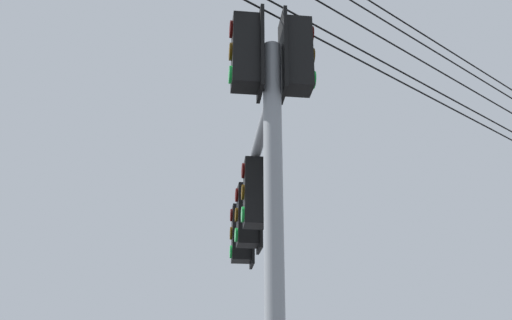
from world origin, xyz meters
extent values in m
cylinder|color=gray|center=(0.53, 0.98, 2.97)|extent=(0.20, 0.20, 5.94)
cylinder|color=gray|center=(2.78, 0.47, 5.28)|extent=(4.54, 1.16, 0.14)
cube|color=black|center=(0.59, 1.27, 5.83)|extent=(0.36, 0.36, 0.90)
cube|color=black|center=(0.55, 1.10, 5.83)|extent=(0.44, 0.14, 1.04)
cylinder|color=#360503|center=(0.63, 1.43, 6.13)|extent=(0.20, 0.07, 0.20)
cylinder|color=#3C2703|center=(0.63, 1.43, 5.83)|extent=(0.20, 0.07, 0.20)
cylinder|color=green|center=(0.63, 1.43, 5.53)|extent=(0.20, 0.07, 0.20)
cube|color=black|center=(0.46, 0.69, 5.83)|extent=(0.36, 0.36, 0.90)
cube|color=black|center=(0.50, 0.85, 5.83)|extent=(0.44, 0.14, 1.04)
cylinder|color=#360503|center=(0.42, 0.52, 6.13)|extent=(0.20, 0.07, 0.20)
cylinder|color=#3C2703|center=(0.42, 0.52, 5.83)|extent=(0.20, 0.07, 0.20)
cylinder|color=green|center=(0.42, 0.52, 5.53)|extent=(0.20, 0.07, 0.20)
cube|color=black|center=(2.04, 0.63, 4.73)|extent=(0.36, 0.36, 0.90)
cube|color=black|center=(2.00, 0.47, 4.73)|extent=(0.44, 0.14, 1.04)
cylinder|color=#360503|center=(2.08, 0.79, 5.03)|extent=(0.20, 0.08, 0.20)
cylinder|color=#3C2703|center=(2.08, 0.79, 4.73)|extent=(0.20, 0.08, 0.20)
cylinder|color=green|center=(2.08, 0.79, 4.43)|extent=(0.20, 0.08, 0.20)
cube|color=black|center=(2.98, 0.42, 4.73)|extent=(0.36, 0.36, 0.90)
cube|color=black|center=(2.94, 0.26, 4.73)|extent=(0.44, 0.13, 1.04)
cylinder|color=#360503|center=(3.01, 0.58, 5.03)|extent=(0.20, 0.07, 0.20)
cylinder|color=#3C2703|center=(3.01, 0.58, 4.73)|extent=(0.20, 0.07, 0.20)
cylinder|color=green|center=(3.01, 0.58, 4.43)|extent=(0.20, 0.07, 0.20)
cube|color=black|center=(3.91, 0.21, 4.73)|extent=(0.36, 0.36, 0.90)
cube|color=black|center=(3.87, 0.04, 4.73)|extent=(0.44, 0.14, 1.04)
cylinder|color=#360503|center=(3.95, 0.37, 5.03)|extent=(0.20, 0.07, 0.20)
cylinder|color=#3C2703|center=(3.95, 0.37, 4.73)|extent=(0.20, 0.07, 0.20)
cylinder|color=green|center=(3.95, 0.37, 4.43)|extent=(0.20, 0.07, 0.20)
camera|label=1|loc=(-4.86, 3.08, 2.08)|focal=42.22mm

